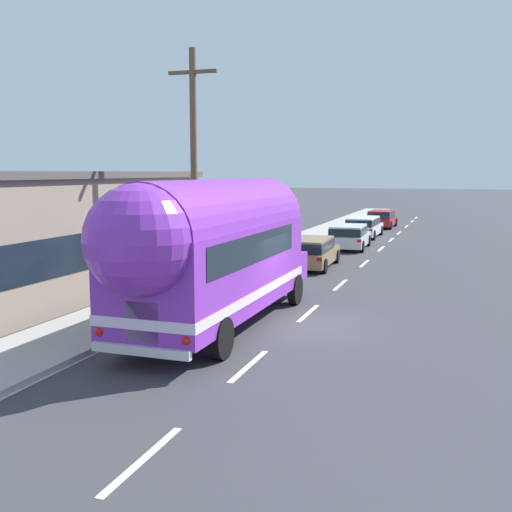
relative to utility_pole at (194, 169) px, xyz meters
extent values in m
plane|color=#38383D|center=(4.58, -3.20, -4.42)|extent=(300.00, 300.00, 0.00)
cube|color=silver|center=(4.58, -11.98, -4.42)|extent=(0.14, 2.40, 0.01)
cube|color=silver|center=(4.58, -7.19, -4.42)|extent=(0.14, 2.40, 0.01)
cube|color=silver|center=(4.58, -1.71, -4.42)|extent=(0.14, 2.40, 0.01)
cube|color=silver|center=(4.58, 3.35, -4.42)|extent=(0.14, 2.40, 0.01)
cube|color=silver|center=(4.58, 9.21, -4.42)|extent=(0.14, 2.40, 0.01)
cube|color=silver|center=(4.58, 15.21, -4.42)|extent=(0.14, 2.40, 0.01)
cube|color=silver|center=(4.58, 20.16, -4.42)|extent=(0.14, 2.40, 0.01)
cube|color=silver|center=(4.58, 24.88, -4.42)|extent=(0.14, 2.40, 0.01)
cube|color=silver|center=(4.58, 30.59, -4.42)|extent=(0.14, 2.40, 0.01)
cube|color=silver|center=(4.58, 35.97, -4.42)|extent=(0.14, 2.40, 0.01)
cube|color=silver|center=(4.58, 40.56, -4.42)|extent=(0.14, 2.40, 0.01)
cube|color=silver|center=(0.75, 8.80, -4.42)|extent=(0.12, 80.00, 0.01)
cube|color=#9E9B93|center=(-0.59, 6.80, -4.35)|extent=(2.69, 90.00, 0.15)
cube|color=black|center=(-2.46, -1.86, -2.62)|extent=(0.08, 13.30, 1.20)
cylinder|color=brown|center=(0.00, 0.00, -0.17)|extent=(0.24, 0.24, 8.50)
cube|color=brown|center=(0.00, 0.00, 3.28)|extent=(1.80, 0.12, 0.12)
cube|color=purple|center=(2.66, -4.37, -2.67)|extent=(2.56, 8.33, 2.30)
cylinder|color=purple|center=(2.66, -4.37, -1.52)|extent=(2.51, 8.23, 2.45)
sphere|color=purple|center=(2.63, -8.47, -1.52)|extent=(2.40, 2.40, 2.40)
cube|color=purple|center=(2.69, 0.44, -3.35)|extent=(2.27, 1.32, 0.95)
cube|color=silver|center=(2.66, -4.37, -3.32)|extent=(2.60, 8.37, 0.24)
cube|color=black|center=(2.66, -4.67, -2.07)|extent=(2.58, 6.53, 0.76)
cube|color=black|center=(2.63, -8.48, -2.02)|extent=(2.00, 0.09, 0.84)
cube|color=silver|center=(2.63, -8.49, -3.27)|extent=(0.80, 0.07, 0.90)
cube|color=silver|center=(2.63, -8.58, -3.87)|extent=(2.34, 0.16, 0.20)
sphere|color=red|center=(1.58, -8.49, -3.57)|extent=(0.20, 0.20, 0.20)
sphere|color=red|center=(3.68, -8.51, -3.57)|extent=(0.20, 0.20, 0.20)
cube|color=black|center=(2.69, -0.16, -2.02)|extent=(2.14, 0.12, 0.96)
cube|color=silver|center=(2.70, 1.13, -3.47)|extent=(0.90, 0.11, 0.56)
cylinder|color=black|center=(1.52, -0.60, -3.92)|extent=(0.27, 1.00, 1.00)
cylinder|color=black|center=(3.86, -0.62, -3.92)|extent=(0.27, 1.00, 1.00)
cylinder|color=black|center=(1.47, -6.91, -3.92)|extent=(0.27, 1.00, 1.00)
cylinder|color=black|center=(3.81, -6.93, -3.92)|extent=(0.27, 1.00, 1.00)
cube|color=olive|center=(2.47, 7.33, -3.90)|extent=(1.99, 4.64, 0.60)
cube|color=olive|center=(2.48, 6.86, -3.33)|extent=(1.74, 3.18, 0.55)
cube|color=black|center=(2.48, 6.86, -3.36)|extent=(1.80, 3.22, 0.43)
cube|color=red|center=(1.74, 5.01, -3.72)|extent=(0.20, 0.05, 0.14)
cube|color=red|center=(3.34, 5.06, -3.72)|extent=(0.20, 0.05, 0.14)
cylinder|color=black|center=(1.54, 8.90, -4.10)|extent=(0.22, 0.65, 0.64)
cylinder|color=black|center=(3.30, 8.95, -4.10)|extent=(0.22, 0.65, 0.64)
cylinder|color=black|center=(1.64, 5.72, -4.10)|extent=(0.22, 0.65, 0.64)
cylinder|color=black|center=(3.40, 5.77, -4.10)|extent=(0.22, 0.65, 0.64)
cube|color=silver|center=(2.85, 14.74, -3.90)|extent=(2.05, 4.51, 0.60)
cube|color=silver|center=(2.87, 14.26, -3.33)|extent=(1.80, 3.05, 0.55)
cube|color=black|center=(2.87, 14.26, -3.36)|extent=(1.86, 3.10, 0.43)
cube|color=red|center=(2.11, 12.48, -3.72)|extent=(0.20, 0.05, 0.14)
cube|color=red|center=(3.76, 12.54, -3.72)|extent=(0.20, 0.05, 0.14)
cylinder|color=black|center=(1.89, 16.23, -4.10)|extent=(0.22, 0.65, 0.64)
cylinder|color=black|center=(3.70, 16.29, -4.10)|extent=(0.22, 0.65, 0.64)
cylinder|color=black|center=(2.00, 13.18, -4.10)|extent=(0.22, 0.65, 0.64)
cylinder|color=black|center=(3.81, 13.25, -4.10)|extent=(0.22, 0.65, 0.64)
cube|color=white|center=(2.67, 21.26, -3.90)|extent=(1.90, 4.81, 0.60)
cube|color=white|center=(2.66, 20.78, -3.33)|extent=(1.69, 3.56, 0.55)
cube|color=black|center=(2.66, 20.78, -3.36)|extent=(1.75, 3.60, 0.43)
cube|color=red|center=(1.84, 18.86, -3.72)|extent=(0.20, 0.04, 0.14)
cube|color=red|center=(3.45, 18.85, -3.72)|extent=(0.20, 0.04, 0.14)
cylinder|color=black|center=(1.80, 22.96, -4.10)|extent=(0.21, 0.64, 0.64)
cylinder|color=black|center=(3.57, 22.94, -4.10)|extent=(0.21, 0.64, 0.64)
cylinder|color=black|center=(1.76, 19.58, -4.10)|extent=(0.21, 0.64, 0.64)
cylinder|color=black|center=(3.53, 19.56, -4.10)|extent=(0.21, 0.64, 0.64)
cube|color=#A5191E|center=(2.85, 28.93, -3.90)|extent=(1.89, 4.57, 0.60)
cube|color=#A5191E|center=(2.84, 28.46, -3.33)|extent=(1.67, 3.12, 0.55)
cube|color=black|center=(2.84, 28.46, -3.36)|extent=(1.73, 3.16, 0.43)
cube|color=red|center=(2.02, 26.66, -3.72)|extent=(0.20, 0.04, 0.14)
cube|color=red|center=(3.60, 26.64, -3.72)|extent=(0.20, 0.04, 0.14)
cylinder|color=black|center=(2.01, 30.52, -4.10)|extent=(0.21, 0.64, 0.64)
cylinder|color=black|center=(3.75, 30.49, -4.10)|extent=(0.21, 0.64, 0.64)
cylinder|color=black|center=(1.96, 27.37, -4.10)|extent=(0.21, 0.64, 0.64)
cylinder|color=black|center=(3.69, 27.34, -4.10)|extent=(0.21, 0.64, 0.64)
camera|label=1|loc=(9.04, -19.73, -0.11)|focal=43.08mm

